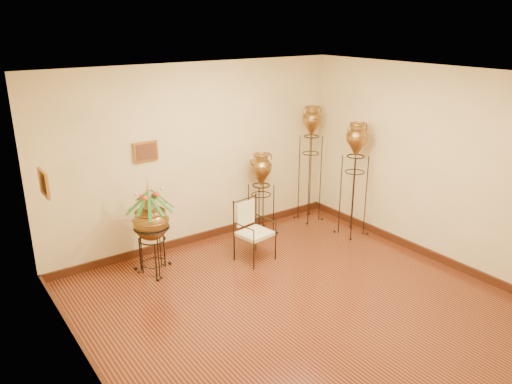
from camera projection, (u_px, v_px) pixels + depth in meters
ground at (300, 308)px, 6.17m from camera, size 5.00×5.00×0.00m
room_shell at (303, 174)px, 5.60m from camera, size 5.02×5.02×2.81m
amphora_tall at (310, 163)px, 8.57m from camera, size 0.53×0.53×2.04m
amphora_mid at (354, 179)px, 8.00m from camera, size 0.53×0.53×1.89m
amphora_short at (261, 194)px, 8.12m from camera, size 0.55×0.55×1.39m
planter_urn at (151, 219)px, 6.80m from camera, size 0.93×0.93×1.43m
armchair at (255, 231)px, 7.25m from camera, size 0.59×0.56×0.92m
side_table at (153, 249)px, 6.92m from camera, size 0.54×0.54×0.88m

